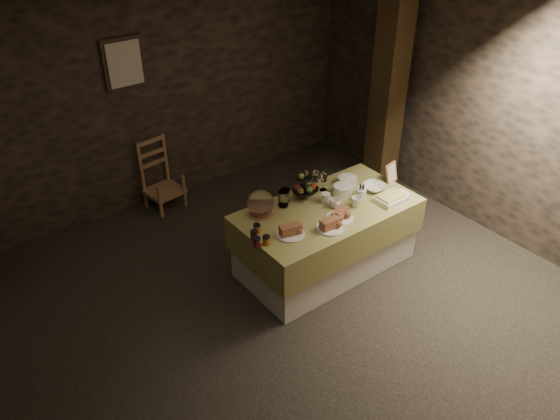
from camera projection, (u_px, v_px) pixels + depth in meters
ground_plane at (276, 312)px, 5.09m from camera, size 5.50×5.00×0.01m
room_shell at (275, 165)px, 4.24m from camera, size 5.52×5.02×2.60m
buffet_table at (327, 233)px, 5.46m from camera, size 1.79×0.95×0.71m
chair at (160, 177)px, 6.47m from camera, size 0.45×0.43×0.67m
timber_column at (388, 91)px, 6.30m from camera, size 0.30×0.30×2.60m
framed_picture at (124, 64)px, 5.72m from camera, size 0.45×0.04×0.55m
plate_stack_a at (342, 190)px, 5.48m from camera, size 0.19×0.19×0.10m
plate_stack_b at (347, 181)px, 5.65m from camera, size 0.20×0.20×0.08m
cutlery_holder at (361, 195)px, 5.39m from camera, size 0.10×0.10×0.12m
cup_a at (335, 203)px, 5.29m from camera, size 0.14×0.14×0.09m
cup_b at (356, 202)px, 5.29m from camera, size 0.13×0.13×0.10m
mug_c at (326, 198)px, 5.36m from camera, size 0.09×0.09×0.09m
mug_d at (362, 191)px, 5.48m from camera, size 0.08×0.08×0.09m
bowl at (374, 187)px, 5.57m from camera, size 0.27×0.27×0.06m
cake_dome at (261, 204)px, 5.16m from camera, size 0.26×0.26×0.26m
fruit_stand at (305, 187)px, 5.38m from camera, size 0.23×0.23×0.33m
bread_platter_left at (291, 231)px, 4.90m from camera, size 0.26×0.26×0.11m
bread_platter_center at (331, 225)px, 4.98m from camera, size 0.26×0.26×0.11m
bread_platter_right at (340, 215)px, 5.11m from camera, size 0.26×0.26×0.11m
jam_jars at (259, 237)px, 4.83m from camera, size 0.18×0.26×0.07m
tart_dish at (391, 198)px, 5.39m from camera, size 0.30×0.22×0.07m
square_dish at (401, 195)px, 5.46m from camera, size 0.14×0.14×0.04m
menu_frame at (391, 173)px, 5.70m from camera, size 0.18×0.10×0.22m
storage_jar_a at (283, 199)px, 5.29m from camera, size 0.10×0.10×0.16m
storage_jar_b at (285, 196)px, 5.36m from camera, size 0.09×0.09×0.14m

